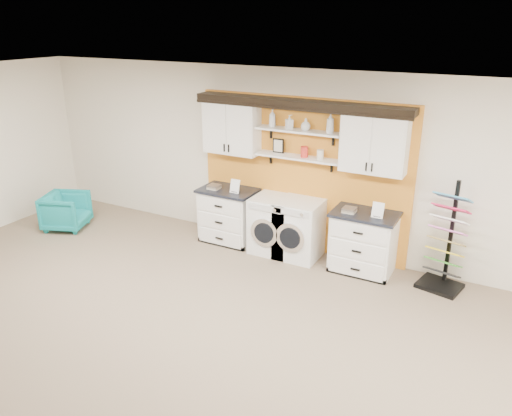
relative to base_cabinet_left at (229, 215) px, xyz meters
The scene contains 22 objects.
floor 3.84m from the base_cabinet_left, 72.76° to the right, with size 10.00×10.00×0.00m, color #856F59.
ceiling 4.48m from the base_cabinet_left, 72.76° to the right, with size 10.00×10.00×0.00m, color white.
wall_back 1.52m from the base_cabinet_left, 17.63° to the left, with size 10.00×10.00×0.00m, color beige.
accent_panel 1.40m from the base_cabinet_left, 16.00° to the left, with size 3.40×0.07×2.40m, color orange.
upper_cabinet_left 1.44m from the base_cabinet_left, 90.00° to the left, with size 0.90×0.35×0.84m.
upper_cabinet_right 2.68m from the base_cabinet_left, ahead, with size 0.90×0.35×0.84m.
shelf_lower 1.57m from the base_cabinet_left, ahead, with size 1.32×0.28×0.03m, color white.
shelf_upper 1.87m from the base_cabinet_left, ahead, with size 1.32×0.28×0.03m, color white.
crown_molding 2.20m from the base_cabinet_left, ahead, with size 3.30×0.41×0.13m.
picture_frame 1.45m from the base_cabinet_left, 14.85° to the left, with size 0.18×0.02×0.22m.
canister_red 1.71m from the base_cabinet_left, ahead, with size 0.11×0.11×0.16m, color red.
canister_cream 1.89m from the base_cabinet_left, ahead, with size 0.10×0.10×0.14m, color silver.
base_cabinet_left is the anchor object (origin of this frame).
base_cabinet_right 2.26m from the base_cabinet_left, ahead, with size 0.92×0.66×0.91m.
washer 0.83m from the base_cabinet_left, ahead, with size 0.64×0.71×0.89m.
dryer 1.26m from the base_cabinet_left, ahead, with size 0.65×0.71×0.90m.
sample_rack 3.37m from the base_cabinet_left, ahead, with size 0.63×0.56×1.51m.
armchair 2.92m from the base_cabinet_left, 162.08° to the right, with size 0.67×0.69×0.63m, color teal.
soap_bottle_a 1.78m from the base_cabinet_left, 12.85° to the left, with size 0.10×0.10×0.26m, color silver.
soap_bottle_b 1.88m from the base_cabinet_left, ahead, with size 0.09×0.09×0.20m, color silver.
soap_bottle_c 2.02m from the base_cabinet_left, ahead, with size 0.14×0.14×0.18m, color silver.
soap_bottle_d 2.30m from the base_cabinet_left, ahead, with size 0.11×0.11×0.29m, color silver.
Camera 1 is at (2.84, -2.85, 3.47)m, focal length 35.00 mm.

